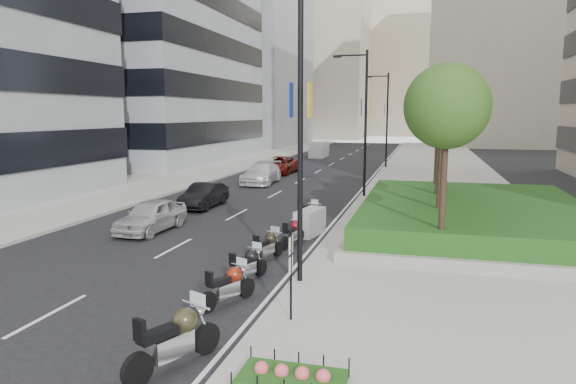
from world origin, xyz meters
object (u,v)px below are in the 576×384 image
(motorcycle_0, at_px, (176,338))
(car_a, at_px, (151,216))
(motorcycle_2, at_px, (247,265))
(car_b, at_px, (204,196))
(lamp_post_1, at_px, (363,116))
(motorcycle_5, at_px, (310,222))
(motorcycle_3, at_px, (267,246))
(lamp_post_2, at_px, (386,115))
(delivery_van, at_px, (319,150))
(motorcycle_4, at_px, (293,233))
(car_c, at_px, (261,173))
(lamp_post_0, at_px, (295,119))
(motorcycle_1, at_px, (229,285))
(parking_sign, at_px, (291,269))
(motorcycle_6, at_px, (311,214))
(car_d, at_px, (280,165))

(motorcycle_0, relative_size, car_a, 0.55)
(motorcycle_2, bearing_deg, car_b, 50.16)
(lamp_post_1, distance_m, motorcycle_5, 11.50)
(motorcycle_3, height_order, car_b, car_b)
(lamp_post_2, height_order, delivery_van, lamp_post_2)
(motorcycle_3, xyz_separation_m, motorcycle_4, (0.37, 2.25, -0.00))
(motorcycle_4, distance_m, car_c, 18.58)
(lamp_post_0, bearing_deg, motorcycle_1, -122.85)
(motorcycle_1, bearing_deg, motorcycle_4, 23.02)
(lamp_post_2, bearing_deg, motorcycle_1, -92.08)
(car_a, relative_size, car_b, 1.02)
(parking_sign, distance_m, motorcycle_2, 3.74)
(lamp_post_2, height_order, motorcycle_4, lamp_post_2)
(motorcycle_1, height_order, motorcycle_5, motorcycle_5)
(car_b, xyz_separation_m, delivery_van, (-0.50, 34.52, 0.20))
(motorcycle_0, relative_size, motorcycle_6, 1.18)
(motorcycle_2, bearing_deg, motorcycle_4, 16.74)
(lamp_post_2, distance_m, motorcycle_2, 35.42)
(car_d, height_order, delivery_van, delivery_van)
(motorcycle_6, bearing_deg, motorcycle_3, -173.87)
(delivery_van, bearing_deg, motorcycle_2, -82.02)
(motorcycle_0, xyz_separation_m, motorcycle_2, (-0.43, 5.62, -0.13))
(car_c, bearing_deg, lamp_post_1, -33.57)
(lamp_post_2, distance_m, motorcycle_1, 37.38)
(lamp_post_0, height_order, car_c, lamp_post_0)
(motorcycle_4, height_order, car_c, car_c)
(motorcycle_2, distance_m, car_d, 29.31)
(motorcycle_3, distance_m, car_d, 26.97)
(lamp_post_0, height_order, motorcycle_6, lamp_post_0)
(motorcycle_1, height_order, delivery_van, delivery_van)
(parking_sign, height_order, motorcycle_1, parking_sign)
(motorcycle_2, distance_m, motorcycle_6, 8.55)
(motorcycle_0, bearing_deg, motorcycle_4, 24.20)
(motorcycle_0, height_order, motorcycle_3, motorcycle_0)
(motorcycle_2, bearing_deg, motorcycle_0, -155.32)
(parking_sign, bearing_deg, motorcycle_5, 99.73)
(parking_sign, bearing_deg, lamp_post_0, 102.33)
(lamp_post_1, bearing_deg, motorcycle_6, -99.00)
(lamp_post_1, xyz_separation_m, motorcycle_6, (-1.35, -8.55, -4.54))
(motorcycle_0, height_order, car_a, car_a)
(car_b, bearing_deg, motorcycle_6, -24.45)
(lamp_post_2, bearing_deg, parking_sign, -89.01)
(motorcycle_0, bearing_deg, motorcycle_1, 27.55)
(motorcycle_6, relative_size, car_d, 0.36)
(lamp_post_0, height_order, car_a, lamp_post_0)
(car_c, bearing_deg, car_a, -92.44)
(lamp_post_2, relative_size, car_a, 2.14)
(motorcycle_0, distance_m, motorcycle_2, 5.64)
(motorcycle_1, height_order, car_d, car_d)
(motorcycle_3, distance_m, motorcycle_6, 6.15)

